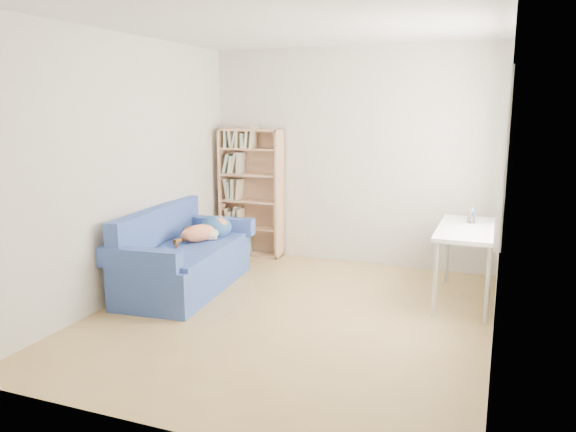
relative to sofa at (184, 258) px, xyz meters
The scene contains 6 objects.
ground 1.45m from the sofa, 15.41° to the right, with size 4.00×4.00×0.00m, color #A5824A.
room_shell 1.99m from the sofa, 13.14° to the right, with size 3.54×4.04×2.62m.
sofa is the anchor object (origin of this frame).
bookshelf 1.55m from the sofa, 86.04° to the left, with size 0.81×0.25×1.63m.
desk 2.91m from the sofa, 12.84° to the left, with size 0.55×1.20×0.75m.
pen_cup 3.00m from the sofa, 17.20° to the left, with size 0.09×0.09×0.17m.
Camera 1 is at (1.75, -4.58, 1.91)m, focal length 35.00 mm.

